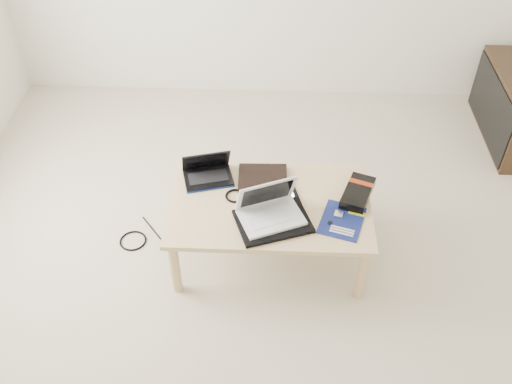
{
  "coord_description": "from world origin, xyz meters",
  "views": [
    {
      "loc": [
        0.04,
        -2.02,
        2.54
      ],
      "look_at": [
        -0.05,
        0.24,
        0.48
      ],
      "focal_mm": 40.0,
      "sensor_mm": 36.0,
      "label": 1
    }
  ],
  "objects_px": {
    "coffee_table": "(270,209)",
    "white_laptop": "(270,209)",
    "netbook": "(208,172)",
    "gpu_box": "(358,193)"
  },
  "relations": [
    {
      "from": "coffee_table",
      "to": "gpu_box",
      "type": "height_order",
      "value": "gpu_box"
    },
    {
      "from": "coffee_table",
      "to": "white_laptop",
      "type": "relative_size",
      "value": 2.86
    },
    {
      "from": "coffee_table",
      "to": "white_laptop",
      "type": "bearing_deg",
      "value": -90.15
    },
    {
      "from": "netbook",
      "to": "gpu_box",
      "type": "relative_size",
      "value": 1.05
    },
    {
      "from": "gpu_box",
      "to": "netbook",
      "type": "bearing_deg",
      "value": 171.18
    },
    {
      "from": "coffee_table",
      "to": "white_laptop",
      "type": "distance_m",
      "value": 0.16
    },
    {
      "from": "white_laptop",
      "to": "netbook",
      "type": "bearing_deg",
      "value": 138.98
    },
    {
      "from": "netbook",
      "to": "gpu_box",
      "type": "bearing_deg",
      "value": -8.82
    },
    {
      "from": "white_laptop",
      "to": "gpu_box",
      "type": "bearing_deg",
      "value": 20.91
    },
    {
      "from": "netbook",
      "to": "white_laptop",
      "type": "relative_size",
      "value": 0.82
    }
  ]
}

